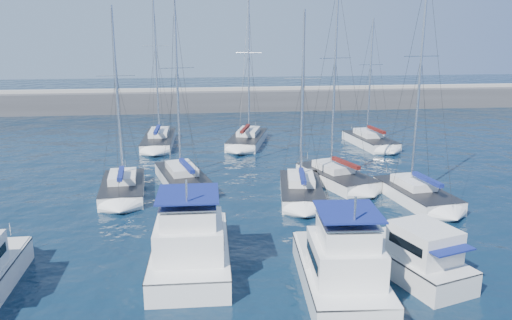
{
  "coord_description": "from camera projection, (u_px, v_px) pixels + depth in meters",
  "views": [
    {
      "loc": [
        -4.64,
        -25.21,
        11.72
      ],
      "look_at": [
        -0.47,
        8.5,
        3.0
      ],
      "focal_mm": 35.0,
      "sensor_mm": 36.0,
      "label": 1
    }
  ],
  "objects": [
    {
      "name": "sailboat_mid_e",
      "position": [
        416.0,
        193.0,
        35.61
      ],
      "size": [
        3.98,
        7.62,
        16.31
      ],
      "rotation": [
        0.0,
        0.0,
        0.13
      ],
      "color": "silver",
      "rests_on": "ground"
    },
    {
      "name": "motor_yacht_port_inner",
      "position": [
        191.0,
        247.0,
        25.31
      ],
      "size": [
        4.13,
        8.65,
        4.69
      ],
      "rotation": [
        0.0,
        0.0,
        -0.03
      ],
      "color": "silver",
      "rests_on": "ground"
    },
    {
      "name": "motor_yacht_stbd_outer",
      "position": [
        415.0,
        258.0,
        24.51
      ],
      "size": [
        4.45,
        6.74,
        3.2
      ],
      "rotation": [
        0.0,
        0.0,
        0.29
      ],
      "color": "silver",
      "rests_on": "ground"
    },
    {
      "name": "sailboat_back_b",
      "position": [
        248.0,
        139.0,
        53.9
      ],
      "size": [
        5.53,
        9.57,
        15.45
      ],
      "rotation": [
        0.0,
        0.0,
        -0.28
      ],
      "color": "silver",
      "rests_on": "ground"
    },
    {
      "name": "ground",
      "position": [
        283.0,
        250.0,
        27.7
      ],
      "size": [
        220.0,
        220.0,
        0.0
      ],
      "primitive_type": "plane",
      "color": "black",
      "rests_on": "ground"
    },
    {
      "name": "breakwater",
      "position": [
        225.0,
        103.0,
        77.43
      ],
      "size": [
        160.0,
        6.0,
        4.45
      ],
      "color": "#424244",
      "rests_on": "ground"
    },
    {
      "name": "sailboat_mid_b",
      "position": [
        183.0,
        179.0,
        39.29
      ],
      "size": [
        5.0,
        9.08,
        14.54
      ],
      "rotation": [
        0.0,
        0.0,
        0.24
      ],
      "color": "silver",
      "rests_on": "ground"
    },
    {
      "name": "sailboat_mid_a",
      "position": [
        123.0,
        188.0,
        37.05
      ],
      "size": [
        3.64,
        7.57,
        13.91
      ],
      "rotation": [
        0.0,
        0.0,
        0.08
      ],
      "color": "silver",
      "rests_on": "ground"
    },
    {
      "name": "sailboat_back_a",
      "position": [
        159.0,
        140.0,
        53.44
      ],
      "size": [
        3.29,
        9.39,
        16.65
      ],
      "rotation": [
        0.0,
        0.0,
        -0.02
      ],
      "color": "silver",
      "rests_on": "ground"
    },
    {
      "name": "sailboat_back_c",
      "position": [
        370.0,
        141.0,
        53.13
      ],
      "size": [
        3.94,
        8.22,
        13.48
      ],
      "rotation": [
        0.0,
        0.0,
        0.11
      ],
      "color": "silver",
      "rests_on": "ground"
    },
    {
      "name": "sailboat_mid_c",
      "position": [
        301.0,
        190.0,
        36.56
      ],
      "size": [
        4.1,
        8.03,
        13.62
      ],
      "rotation": [
        0.0,
        0.0,
        -0.15
      ],
      "color": "silver",
      "rests_on": "ground"
    },
    {
      "name": "motor_yacht_stbd_inner",
      "position": [
        341.0,
        269.0,
        22.95
      ],
      "size": [
        4.1,
        8.13,
        4.69
      ],
      "rotation": [
        0.0,
        0.0,
        -0.08
      ],
      "color": "silver",
      "rests_on": "ground"
    },
    {
      "name": "sailboat_mid_d",
      "position": [
        336.0,
        176.0,
        39.86
      ],
      "size": [
        5.31,
        8.15,
        15.73
      ],
      "rotation": [
        0.0,
        0.0,
        0.31
      ],
      "color": "silver",
      "rests_on": "ground"
    }
  ]
}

